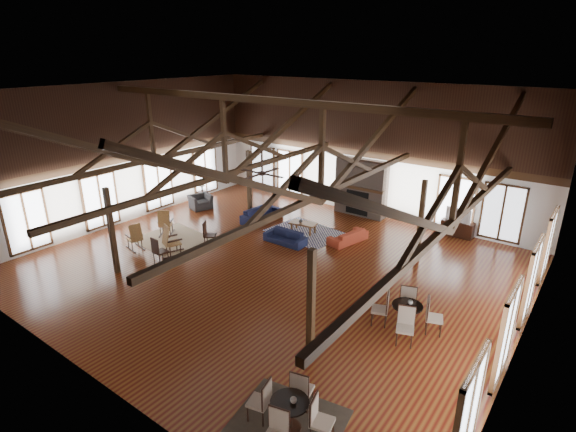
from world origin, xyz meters
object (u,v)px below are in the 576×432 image
Objects in this scene: armchair at (200,202)px; tv_console at (457,228)px; sofa_navy_front at (285,237)px; sofa_navy_left at (262,215)px; cafe_table_near at (290,410)px; cafe_table_far at (407,312)px; coffee_table at (303,224)px; sofa_orange at (348,236)px.

armchair is 11.73m from tv_console.
sofa_navy_front is 0.87× the size of sofa_navy_left.
armchair is 0.54× the size of cafe_table_near.
sofa_navy_left is 1.58× the size of tv_console.
armchair is 14.18m from cafe_table_near.
cafe_table_far is at bearing 83.94° from cafe_table_near.
sofa_navy_left reaches higher than coffee_table.
sofa_navy_left is 11.87m from cafe_table_near.
coffee_table is 0.61× the size of cafe_table_far.
sofa_navy_left reaches higher than sofa_orange.
armchair is at bearing -160.69° from tv_console.
sofa_navy_front is 7.13m from tv_console.
cafe_table_near is (7.97, -8.80, 0.19)m from sofa_navy_left.
sofa_navy_front is 0.88× the size of cafe_table_far.
cafe_table_near reaches higher than sofa_orange.
cafe_table_near reaches higher than sofa_navy_front.
armchair is at bearing 175.31° from coffee_table.
tv_console is (-0.89, 7.49, -0.19)m from cafe_table_far.
sofa_navy_left is at bearing 154.41° from cafe_table_far.
cafe_table_far is at bearing -109.84° from sofa_navy_left.
sofa_orange is at bearing 38.76° from sofa_navy_front.
cafe_table_far reaches higher than sofa_navy_front.
tv_console is at bearing -52.77° from armchair.
coffee_table is (-2.03, -0.20, 0.12)m from sofa_orange.
coffee_table is 6.35m from tv_console.
cafe_table_near is (5.64, -7.42, 0.23)m from sofa_navy_front.
tv_console is at bearing 23.85° from coffee_table.
cafe_table_near reaches higher than armchair.
cafe_table_near is (5.72, -8.79, 0.11)m from coffee_table.
armchair reaches higher than sofa_orange.
coffee_table is 1.18× the size of armchair.
tv_console reaches higher than coffee_table.
sofa_navy_front is 1.72× the size of armchair.
sofa_navy_left is at bearing -155.63° from tv_console.
tv_console is at bearing 42.52° from sofa_navy_front.
sofa_navy_front is 1.00× the size of sofa_orange.
cafe_table_near is at bearing -96.06° from cafe_table_far.
coffee_table is at bearing -70.74° from sofa_orange.
sofa_navy_front is at bearing -81.17° from armchair.
cafe_table_far is at bearing -83.25° from tv_console.
coffee_table is 0.64× the size of cafe_table_near.
sofa_navy_left is 4.28m from sofa_orange.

